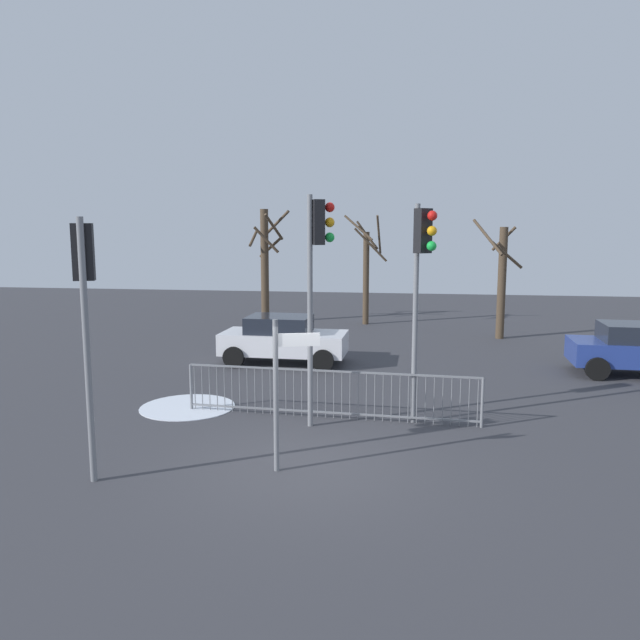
% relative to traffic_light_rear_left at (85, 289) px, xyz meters
% --- Properties ---
extents(ground_plane, '(60.00, 60.00, 0.00)m').
position_rel_traffic_light_rear_left_xyz_m(ground_plane, '(3.42, 1.02, -3.14)').
color(ground_plane, '#38383D').
extents(traffic_light_rear_left, '(0.38, 0.54, 4.28)m').
position_rel_traffic_light_rear_left_xyz_m(traffic_light_rear_left, '(0.00, 0.00, 0.00)').
color(traffic_light_rear_left, slate).
rests_on(traffic_light_rear_left, ground).
extents(traffic_light_mid_left, '(0.53, 0.39, 4.78)m').
position_rel_traffic_light_rear_left_xyz_m(traffic_light_mid_left, '(3.21, 3.27, 0.36)').
color(traffic_light_mid_left, slate).
rests_on(traffic_light_mid_left, ground).
extents(traffic_light_foreground_right, '(0.47, 0.47, 4.61)m').
position_rel_traffic_light_rear_left_xyz_m(traffic_light_foreground_right, '(5.31, 3.70, 0.24)').
color(traffic_light_foreground_right, slate).
rests_on(traffic_light_foreground_right, ground).
extents(direction_sign_post, '(0.77, 0.26, 2.61)m').
position_rel_traffic_light_rear_left_xyz_m(direction_sign_post, '(2.99, 0.76, -1.66)').
color(direction_sign_post, slate).
rests_on(direction_sign_post, ground).
extents(pedestrian_guard_railing, '(6.50, 0.40, 1.07)m').
position_rel_traffic_light_rear_left_xyz_m(pedestrian_guard_railing, '(3.41, 3.82, -2.58)').
color(pedestrian_guard_railing, slate).
rests_on(pedestrian_guard_railing, ground).
extents(car_white_trailing, '(3.83, 1.98, 1.47)m').
position_rel_traffic_light_rear_left_xyz_m(car_white_trailing, '(1.23, 9.13, -2.37)').
color(car_white_trailing, silver).
rests_on(car_white_trailing, ground).
extents(car_blue_near, '(3.86, 2.05, 1.47)m').
position_rel_traffic_light_rear_left_xyz_m(car_blue_near, '(11.53, 9.09, -2.37)').
color(car_blue_near, navy).
rests_on(car_blue_near, ground).
extents(bare_tree_left, '(1.66, 1.90, 4.98)m').
position_rel_traffic_light_rear_left_xyz_m(bare_tree_left, '(-1.29, 17.30, -0.43)').
color(bare_tree_left, '#473828').
rests_on(bare_tree_left, ground).
extents(bare_tree_centre, '(1.79, 1.66, 4.49)m').
position_rel_traffic_light_rear_left_xyz_m(bare_tree_centre, '(8.41, 14.64, -0.86)').
color(bare_tree_centre, '#473828').
rests_on(bare_tree_centre, ground).
extents(bare_tree_right, '(1.88, 1.49, 4.71)m').
position_rel_traffic_light_rear_left_xyz_m(bare_tree_right, '(3.15, 17.40, -0.77)').
color(bare_tree_right, '#473828').
rests_on(bare_tree_right, ground).
extents(snow_patch_kerb, '(2.19, 2.19, 0.01)m').
position_rel_traffic_light_rear_left_xyz_m(snow_patch_kerb, '(0.04, 4.13, -3.13)').
color(snow_patch_kerb, silver).
rests_on(snow_patch_kerb, ground).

